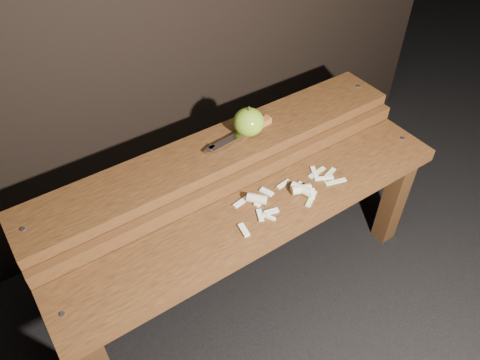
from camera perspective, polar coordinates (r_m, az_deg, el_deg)
ground at (r=1.64m, az=1.21°, el=-12.63°), size 60.00×60.00×0.00m
bench_front_tier at (r=1.33m, az=2.96°, el=-6.00°), size 1.20×0.20×0.42m
bench_rear_tier at (r=1.41m, az=-2.41°, el=1.40°), size 1.20×0.21×0.50m
apple at (r=1.38m, az=1.08°, el=7.08°), size 0.09×0.09×0.09m
knife at (r=1.41m, az=1.13°, el=6.20°), size 0.25×0.05×0.02m
apple_scraps at (r=1.32m, az=5.83°, el=-1.56°), size 0.37×0.14×0.03m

